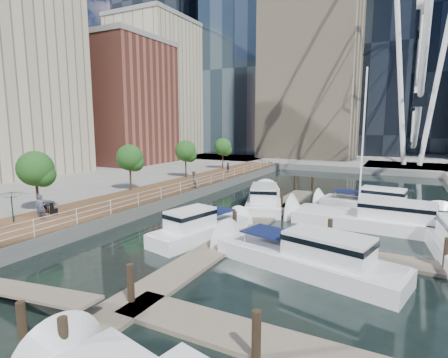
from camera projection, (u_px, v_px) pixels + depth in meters
ground at (113, 274)px, 17.71m from camera, size 520.00×520.00×0.00m
boardwalk at (156, 196)px, 34.89m from camera, size 6.00×60.00×1.00m
seawall at (181, 198)px, 33.53m from camera, size 0.25×60.00×1.00m
land_far at (357, 148)px, 107.28m from camera, size 200.00×114.00×1.00m
pier at (411, 168)px, 57.01m from camera, size 14.00×12.00×1.00m
railing at (180, 188)px, 33.42m from camera, size 0.10×60.00×1.05m
floating_docks at (316, 233)px, 22.81m from camera, size 16.00×34.00×2.60m
midrise_condos at (75, 87)px, 54.43m from camera, size 19.00×67.00×28.00m
ferris_wheel at (425, 3)px, 53.14m from camera, size 5.80×45.60×47.80m
street_trees at (130, 158)px, 34.52m from camera, size 2.60×42.60×4.60m
yacht_foreground at (306, 269)px, 18.24m from camera, size 11.13×5.33×2.15m
pedestrian_near at (41, 207)px, 23.78m from camera, size 0.76×0.79×1.82m
pedestrian_mid at (193, 180)px, 36.17m from camera, size 0.69×0.87×1.78m
pedestrian_far at (228, 168)px, 47.52m from camera, size 0.90×0.87×1.51m
moored_yachts at (356, 233)px, 24.34m from camera, size 20.06×32.60×11.50m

